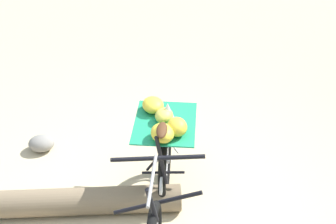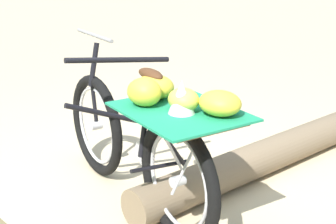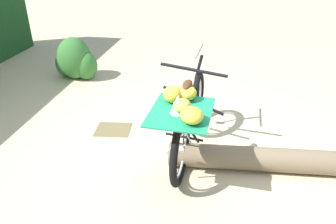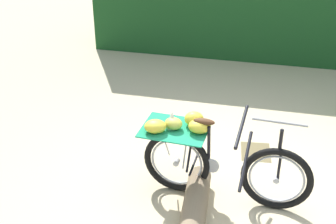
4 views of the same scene
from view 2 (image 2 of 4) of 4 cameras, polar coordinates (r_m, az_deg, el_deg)
name	(u,v)px [view 2 (image 2 of 4)]	position (r m, az deg, el deg)	size (l,w,h in m)	color
ground_plane	(118,211)	(3.29, -5.58, -10.97)	(60.00, 60.00, 0.00)	beige
bicycle	(142,136)	(3.08, -2.93, -2.72)	(0.80, 1.80, 1.03)	black
fallen_log	(265,156)	(3.80, 10.84, -4.89)	(0.25, 0.25, 2.41)	#7F6B51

